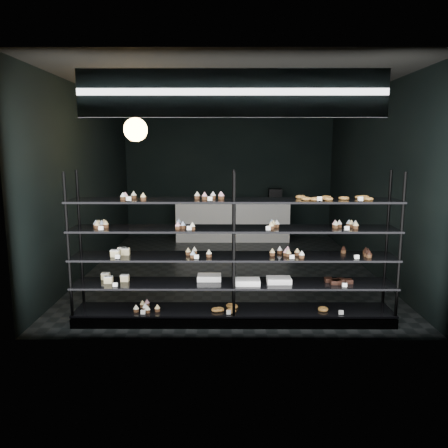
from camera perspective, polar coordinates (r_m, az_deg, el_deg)
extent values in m
cube|color=black|center=(8.01, 0.73, -5.81)|extent=(5.00, 6.00, 0.01)
cube|color=black|center=(7.78, 0.78, 17.44)|extent=(5.00, 6.00, 0.01)
cube|color=black|center=(10.73, 0.61, 6.85)|extent=(5.00, 0.01, 3.20)
cube|color=black|center=(4.75, 1.09, 2.89)|extent=(5.00, 0.01, 3.20)
cube|color=black|center=(8.11, -17.29, 5.39)|extent=(0.01, 6.00, 3.20)
cube|color=black|center=(8.15, 18.70, 5.34)|extent=(0.01, 6.00, 3.20)
cube|color=black|center=(5.68, 1.24, -12.02)|extent=(4.00, 0.50, 0.12)
cylinder|color=black|center=(5.51, -19.66, -3.20)|extent=(0.04, 0.04, 1.85)
cylinder|color=black|center=(5.92, -18.23, -2.24)|extent=(0.04, 0.04, 1.85)
cylinder|color=black|center=(5.18, 1.32, -3.41)|extent=(0.04, 0.04, 1.85)
cylinder|color=black|center=(5.61, 1.23, -2.37)|extent=(0.04, 0.04, 1.85)
cylinder|color=black|center=(5.58, 22.02, -3.18)|extent=(0.04, 0.04, 1.85)
cylinder|color=black|center=(5.98, 20.47, -2.24)|extent=(0.04, 0.04, 1.85)
cube|color=black|center=(5.64, 1.24, -11.17)|extent=(4.00, 0.50, 0.03)
cube|color=black|center=(5.53, 1.25, -7.78)|extent=(4.00, 0.50, 0.02)
cube|color=black|center=(5.43, 1.27, -4.26)|extent=(4.00, 0.50, 0.02)
cube|color=black|center=(5.35, 1.28, -0.63)|extent=(4.00, 0.50, 0.02)
cube|color=black|center=(5.30, 1.30, 3.09)|extent=(4.00, 0.50, 0.02)
cube|color=white|center=(5.25, -12.58, 3.19)|extent=(0.06, 0.04, 0.06)
cube|color=white|center=(5.12, -2.33, 3.27)|extent=(0.06, 0.04, 0.06)
cube|color=white|center=(5.23, 12.28, 3.19)|extent=(0.06, 0.04, 0.06)
cube|color=white|center=(5.37, 17.81, 3.10)|extent=(0.06, 0.04, 0.06)
cube|color=white|center=(5.37, -15.63, -0.56)|extent=(0.06, 0.04, 0.06)
cube|color=white|center=(5.19, -4.37, -0.58)|extent=(0.06, 0.04, 0.06)
cube|color=white|center=(5.20, 6.03, -0.59)|extent=(0.06, 0.04, 0.06)
cube|color=white|center=(5.37, 15.79, -0.58)|extent=(0.06, 0.04, 0.06)
cube|color=white|center=(5.41, -13.95, -4.21)|extent=(0.06, 0.04, 0.06)
cube|color=white|center=(5.26, -3.72, -4.34)|extent=(0.06, 0.04, 0.06)
cube|color=white|center=(5.30, 8.34, -4.31)|extent=(0.05, 0.04, 0.06)
cube|color=white|center=(5.49, 17.42, -4.17)|extent=(0.06, 0.04, 0.06)
cube|color=white|center=(5.51, -14.23, -7.73)|extent=(0.06, 0.04, 0.06)
cube|color=white|center=(5.53, 15.25, -7.73)|extent=(0.06, 0.04, 0.06)
cube|color=white|center=(5.55, -10.54, -11.28)|extent=(0.06, 0.04, 0.06)
cube|color=white|center=(5.46, 0.60, -11.48)|extent=(0.05, 0.04, 0.06)
cube|color=white|center=(5.63, 14.76, -11.13)|extent=(0.06, 0.04, 0.06)
cube|color=#110D43|center=(4.83, 1.12, 16.69)|extent=(3.20, 0.04, 0.45)
cube|color=white|center=(4.81, 1.12, 16.72)|extent=(3.30, 0.02, 0.50)
cylinder|color=black|center=(6.90, -11.61, 15.76)|extent=(0.01, 0.01, 0.55)
sphere|color=#F2AD54|center=(6.87, -11.48, 11.99)|extent=(0.36, 0.36, 0.36)
cube|color=silver|center=(10.36, 1.13, 0.39)|extent=(2.64, 0.60, 0.92)
cube|color=black|center=(10.29, 1.14, 3.08)|extent=(2.75, 0.65, 0.06)
cube|color=black|center=(10.33, 6.66, 3.91)|extent=(0.30, 0.30, 0.25)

